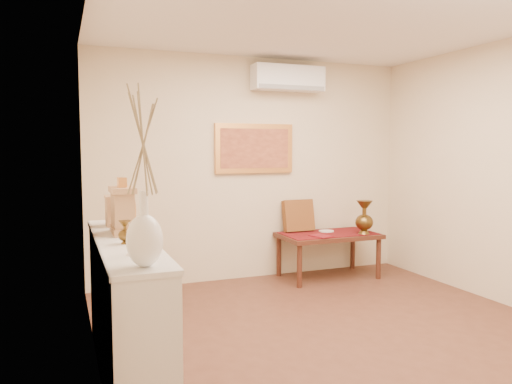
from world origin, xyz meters
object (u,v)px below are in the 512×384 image
mantel_clock (123,210)px  wooden_chest (116,211)px  low_table (328,239)px  white_vase (143,171)px  display_ledge (125,309)px  brass_urn_tall (364,214)px

mantel_clock → wooden_chest: (-0.01, 0.39, -0.05)m
low_table → white_vase: bearing=-134.2°
mantel_clock → low_table: mantel_clock is taller
display_ledge → wooden_chest: size_ratio=8.28×
display_ledge → white_vase: bearing=-89.3°
white_vase → brass_urn_tall: white_vase is taller
white_vase → display_ledge: (-0.01, 0.86, -0.99)m
display_ledge → mantel_clock: size_ratio=4.93×
wooden_chest → low_table: (2.66, 1.24, -0.62)m
white_vase → brass_urn_tall: bearing=39.7°
white_vase → low_table: bearing=45.8°
display_ledge → low_table: display_ledge is taller
brass_urn_tall → display_ledge: bearing=-151.3°
white_vase → wooden_chest: (0.01, 1.50, -0.38)m
white_vase → brass_urn_tall: size_ratio=2.04×
mantel_clock → white_vase: bearing=-90.9°
display_ledge → mantel_clock: (0.03, 0.25, 0.66)m
display_ledge → low_table: (2.67, 1.88, -0.01)m
white_vase → mantel_clock: white_vase is taller
low_table → wooden_chest: bearing=-155.0°
mantel_clock → wooden_chest: bearing=91.7°
white_vase → wooden_chest: bearing=89.8°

